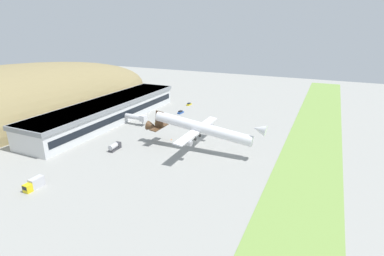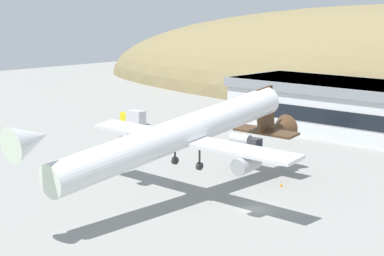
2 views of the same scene
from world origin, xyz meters
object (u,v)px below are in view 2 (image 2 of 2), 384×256
Objects in this scene: fuel_truck at (133,118)px; box_truck at (245,143)px; cargo_airplane at (182,135)px; traffic_cone_0 at (281,185)px.

fuel_truck is 1.00× the size of box_truck.
fuel_truck reaches higher than box_truck.
traffic_cone_0 is at bearing 72.12° from cargo_airplane.
box_truck reaches higher than traffic_cone_0.
fuel_truck is (-49.79, 35.34, -8.08)m from cargo_airplane.
traffic_cone_0 is (5.25, 16.28, -9.35)m from cargo_airplane.
box_truck is at bearing 114.20° from cargo_airplane.
cargo_airplane is at bearing -35.37° from fuel_truck.
cargo_airplane reaches higher than box_truck.
cargo_airplane is 19.50m from traffic_cone_0.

